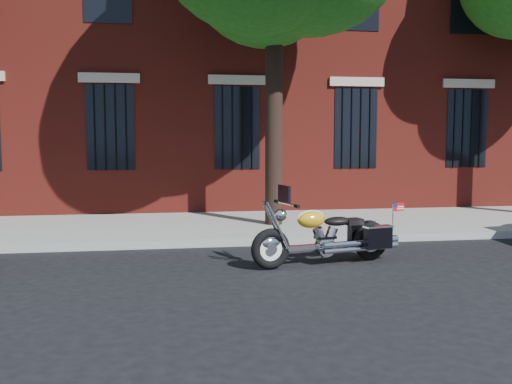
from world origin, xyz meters
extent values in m
plane|color=black|center=(0.00, 0.00, 0.00)|extent=(120.00, 120.00, 0.00)
cube|color=gray|center=(0.00, 1.38, 0.07)|extent=(40.00, 0.16, 0.15)
cube|color=gray|center=(0.00, 3.26, 0.07)|extent=(40.00, 3.60, 0.15)
cube|color=maroon|center=(0.00, 10.06, 6.00)|extent=(26.00, 10.00, 12.00)
cube|color=black|center=(0.00, 5.11, 2.20)|extent=(1.10, 0.14, 2.00)
cube|color=#B2A893|center=(0.00, 5.08, 3.35)|extent=(1.40, 0.20, 0.22)
cylinder|color=black|center=(0.00, 5.03, 2.20)|extent=(0.04, 0.04, 2.00)
cylinder|color=black|center=(0.50, 2.90, 2.50)|extent=(0.36, 0.36, 5.00)
torus|color=black|center=(-0.20, -0.57, 0.31)|extent=(0.63, 0.28, 0.62)
torus|color=black|center=(1.50, -0.17, 0.31)|extent=(0.63, 0.28, 0.62)
cylinder|color=white|center=(-0.20, -0.57, 0.31)|extent=(0.46, 0.16, 0.46)
cylinder|color=white|center=(1.50, -0.17, 0.31)|extent=(0.46, 0.16, 0.46)
ellipsoid|color=white|center=(-0.20, -0.57, 0.41)|extent=(0.34, 0.19, 0.18)
ellipsoid|color=yellow|center=(1.50, -0.17, 0.42)|extent=(0.35, 0.20, 0.18)
cube|color=white|center=(0.65, -0.37, 0.30)|extent=(1.37, 0.41, 0.07)
cylinder|color=white|center=(0.70, -0.36, 0.28)|extent=(0.33, 0.23, 0.30)
cylinder|color=white|center=(1.18, -0.42, 0.29)|extent=(1.14, 0.35, 0.08)
ellipsoid|color=yellow|center=(0.45, -0.42, 0.72)|extent=(0.50, 0.36, 0.26)
ellipsoid|color=black|center=(0.90, -0.31, 0.66)|extent=(0.50, 0.36, 0.14)
cube|color=black|center=(1.42, 0.06, 0.42)|extent=(0.46, 0.25, 0.35)
cube|color=black|center=(1.53, -0.41, 0.42)|extent=(0.46, 0.25, 0.35)
cylinder|color=white|center=(0.05, -0.51, 0.98)|extent=(0.20, 0.71, 0.03)
sphere|color=white|center=(-0.04, -0.53, 0.81)|extent=(0.22, 0.22, 0.18)
cube|color=black|center=(0.01, -0.52, 1.13)|extent=(0.12, 0.37, 0.26)
cube|color=red|center=(1.87, -0.37, 0.88)|extent=(0.20, 0.06, 0.13)
camera|label=1|loc=(-1.71, -8.78, 1.95)|focal=40.00mm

